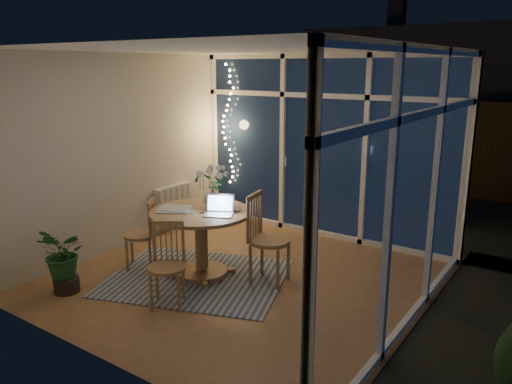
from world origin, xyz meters
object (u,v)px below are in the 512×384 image
chair_left (140,234)px  chair_front (167,266)px  flower_vase (212,198)px  chair_right (270,239)px  laptop (218,205)px  dining_table (201,244)px  potted_plant (64,259)px

chair_left → chair_front: chair_front is taller
chair_left → flower_vase: bearing=85.1°
chair_left → flower_vase: 1.02m
chair_right → laptop: bearing=113.0°
flower_vase → dining_table: bearing=-87.6°
laptop → chair_left: bearing=165.1°
dining_table → chair_front: chair_front is taller
chair_front → flower_vase: flower_vase is taller
chair_right → chair_left: bearing=98.6°
dining_table → potted_plant: size_ratio=1.55×
chair_front → laptop: size_ratio=2.75×
dining_table → chair_front: size_ratio=1.32×
chair_front → laptop: (0.06, 0.77, 0.48)m
potted_plant → chair_left: bearing=80.3°
potted_plant → dining_table: bearing=51.5°
laptop → dining_table: bearing=149.3°
chair_left → laptop: laptop is taller
laptop → flower_vase: (-0.29, 0.25, -0.01)m
chair_front → flower_vase: 1.14m
dining_table → laptop: laptop is taller
dining_table → laptop: bearing=-4.1°
chair_left → chair_right: bearing=73.1°
chair_front → laptop: bearing=51.7°
flower_vase → chair_right: bearing=5.3°
chair_right → flower_vase: 0.86m
chair_right → flower_vase: (-0.77, -0.07, 0.38)m
potted_plant → chair_right: bearing=41.1°
potted_plant → flower_vase: bearing=56.5°
chair_left → chair_right: chair_right is taller
laptop → flower_vase: bearing=112.5°
chair_right → flower_vase: bearing=84.7°
chair_left → laptop: (1.06, 0.22, 0.48)m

